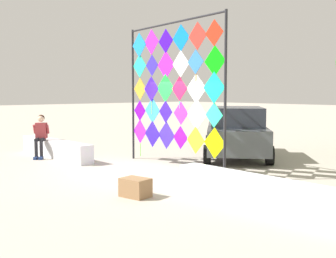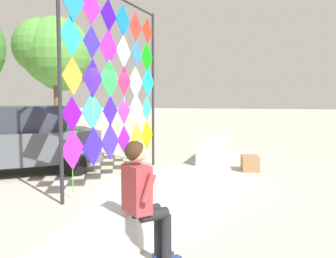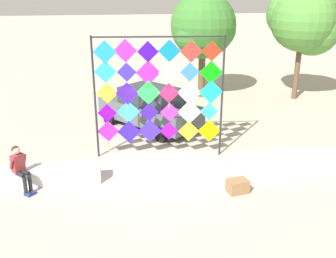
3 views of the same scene
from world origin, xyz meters
The scene contains 8 objects.
ground centered at (0.00, 0.00, 0.00)m, with size 120.00×120.00×0.00m, color #ADA393.
plaza_ledge_left centered at (-4.19, -0.51, 0.30)m, with size 4.10×0.47×0.60m, color silver.
plaza_ledge_right centered at (4.19, -0.51, 0.30)m, with size 4.10×0.47×0.60m, color silver.
kite_display_rack centered at (-0.13, 1.12, 2.39)m, with size 4.34×0.47×4.20m.
seated_vendor centered at (-4.38, -0.93, 0.84)m, with size 0.69×0.68×1.44m.
parked_car centered at (-0.16, 4.06, 0.86)m, with size 4.31×4.52×1.70m.
cardboard_box_large centered at (1.86, -1.77, 0.20)m, with size 0.59×0.43×0.40m, color olive.
tree_palm_like centered at (7.72, 7.45, 3.98)m, with size 3.60×3.39×5.60m.
Camera 2 is at (-8.33, -2.24, 1.90)m, focal length 41.33 mm.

